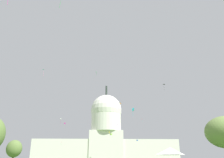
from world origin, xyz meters
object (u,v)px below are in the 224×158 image
object	(u,v)px
kite_pink_low	(61,142)
kite_yellow_mid	(109,132)
kite_green_high_b	(96,72)
kite_orange_high	(120,103)
kite_white_mid	(61,119)
kite_lime_mid	(111,134)
kite_blue_low	(137,140)
capitol_building	(106,136)
event_tent	(171,157)
kite_violet_mid	(117,125)
kite_magenta_mid	(65,123)
kite_gold_low	(213,137)
tree_west_mid	(14,149)
kite_red_mid	(142,120)
kite_black_high	(164,85)
kite_turquoise_high	(44,71)
kite_cyan_mid	(133,109)

from	to	relation	value
kite_pink_low	kite_yellow_mid	world-z (taller)	kite_yellow_mid
kite_green_high_b	kite_orange_high	bearing A→B (deg)	-159.22
kite_white_mid	kite_lime_mid	distance (m)	34.26
kite_blue_low	kite_white_mid	bearing A→B (deg)	171.24
capitol_building	kite_yellow_mid	bearing A→B (deg)	-86.48
event_tent	kite_blue_low	distance (m)	112.48
capitol_building	kite_violet_mid	size ratio (longest dim) A/B	122.13
kite_blue_low	kite_yellow_mid	world-z (taller)	kite_yellow_mid
kite_yellow_mid	kite_violet_mid	world-z (taller)	kite_yellow_mid
kite_magenta_mid	kite_white_mid	bearing A→B (deg)	34.39
kite_pink_low	kite_gold_low	size ratio (longest dim) A/B	0.66
tree_west_mid	kite_pink_low	bearing A→B (deg)	84.20
kite_violet_mid	kite_lime_mid	xyz separation A→B (m)	(-2.74, 18.75, -3.37)
kite_violet_mid	kite_red_mid	world-z (taller)	kite_red_mid
kite_gold_low	kite_blue_low	bearing A→B (deg)	-157.89
kite_black_high	kite_turquoise_high	world-z (taller)	kite_turquoise_high
kite_orange_high	kite_green_high_b	xyz separation A→B (m)	(-18.77, -52.58, 5.97)
kite_cyan_mid	kite_orange_high	world-z (taller)	kite_orange_high
kite_turquoise_high	kite_cyan_mid	bearing A→B (deg)	176.91
kite_turquoise_high	kite_magenta_mid	world-z (taller)	kite_turquoise_high
tree_west_mid	kite_orange_high	world-z (taller)	kite_orange_high
kite_black_high	kite_gold_low	xyz separation A→B (m)	(-2.57, -65.83, -42.21)
kite_gold_low	kite_orange_high	bearing A→B (deg)	-149.59
event_tent	kite_magenta_mid	distance (m)	86.74
kite_black_high	kite_yellow_mid	xyz separation A→B (m)	(-37.64, 35.22, -29.19)
kite_violet_mid	kite_white_mid	bearing A→B (deg)	-51.49
event_tent	kite_violet_mid	xyz separation A→B (m)	(-12.60, 59.28, 18.56)
kite_cyan_mid	kite_gold_low	xyz separation A→B (m)	(27.49, -14.62, -13.16)
kite_cyan_mid	kite_pink_low	bearing A→B (deg)	-141.70
event_tent	kite_pink_low	distance (m)	133.98
tree_west_mid	kite_gold_low	world-z (taller)	kite_gold_low
kite_black_high	kite_gold_low	size ratio (longest dim) A/B	1.19
kite_blue_low	kite_red_mid	bearing A→B (deg)	-58.95
kite_violet_mid	kite_white_mid	distance (m)	39.56
kite_orange_high	kite_magenta_mid	bearing A→B (deg)	1.60
kite_pink_low	kite_black_high	distance (m)	95.96
kite_blue_low	kite_yellow_mid	size ratio (longest dim) A/B	0.46
tree_west_mid	kite_red_mid	world-z (taller)	kite_red_mid
kite_violet_mid	kite_gold_low	distance (m)	58.98
tree_west_mid	kite_turquoise_high	world-z (taller)	kite_turquoise_high
kite_lime_mid	kite_magenta_mid	world-z (taller)	kite_magenta_mid
event_tent	kite_white_mid	size ratio (longest dim) A/B	2.16
kite_magenta_mid	kite_black_high	bearing A→B (deg)	-89.31
capitol_building	kite_lime_mid	world-z (taller)	capitol_building
kite_blue_low	kite_turquoise_high	xyz separation A→B (m)	(-63.96, -56.11, 35.64)
kite_blue_low	kite_orange_high	size ratio (longest dim) A/B	1.06
kite_yellow_mid	kite_cyan_mid	size ratio (longest dim) A/B	0.78
capitol_building	kite_turquoise_high	size ratio (longest dim) A/B	34.38
kite_orange_high	kite_magenta_mid	xyz separation A→B (m)	(-38.28, -34.50, -21.74)
kite_green_high_b	kite_black_high	bearing A→B (deg)	157.13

